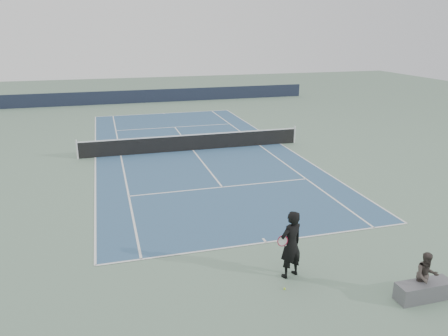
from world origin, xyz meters
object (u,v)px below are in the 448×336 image
object	(u,v)px
tennis_ball	(285,289)
spectator_bench	(425,283)
tennis_player	(291,244)
tennis_net	(193,142)

from	to	relation	value
tennis_ball	spectator_bench	size ratio (longest dim) A/B	0.04
tennis_ball	spectator_bench	bearing A→B (deg)	-22.27
tennis_player	spectator_bench	size ratio (longest dim) A/B	1.26
tennis_player	tennis_ball	distance (m)	1.23
tennis_net	spectator_bench	size ratio (longest dim) A/B	8.08
tennis_net	tennis_player	size ratio (longest dim) A/B	6.39
tennis_player	spectator_bench	world-z (taller)	tennis_player
tennis_ball	spectator_bench	world-z (taller)	spectator_bench
tennis_ball	spectator_bench	distance (m)	3.64
tennis_player	tennis_ball	size ratio (longest dim) A/B	31.96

